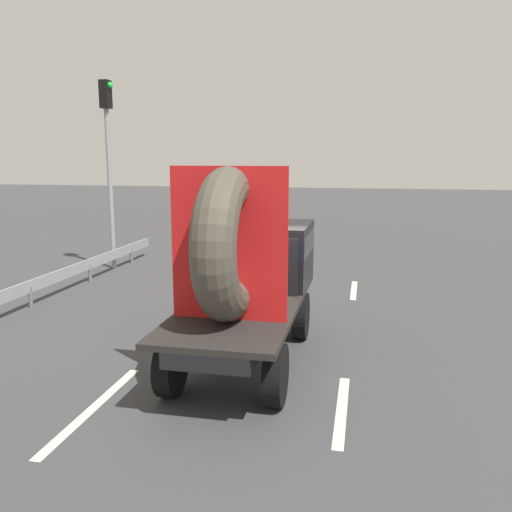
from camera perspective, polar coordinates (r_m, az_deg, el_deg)
ground_plane at (r=10.23m, az=-2.03°, el=-11.03°), size 120.00×120.00×0.00m
flatbed_truck at (r=9.87m, az=-0.76°, el=-1.06°), size 2.02×5.07×3.65m
distant_sedan at (r=23.33m, az=-2.79°, el=3.02°), size 1.75×4.09×1.33m
traffic_light at (r=18.63m, az=-15.71°, el=11.09°), size 0.42×0.36×6.29m
guardrail at (r=15.78m, az=-20.25°, el=-1.96°), size 0.10×11.94×0.71m
lane_dash_left_near at (r=8.73m, az=-17.23°, el=-15.44°), size 0.16×2.96×0.01m
lane_dash_left_far at (r=16.31m, az=-2.61°, el=-2.79°), size 0.16×2.69×0.01m
lane_dash_right_near at (r=8.42m, az=9.27°, el=-16.10°), size 0.16×2.34×0.01m
lane_dash_right_far at (r=15.52m, az=10.57°, el=-3.65°), size 0.16×2.21×0.01m
oncoming_car at (r=32.32m, az=-3.77°, el=5.09°), size 1.75×4.07×1.33m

